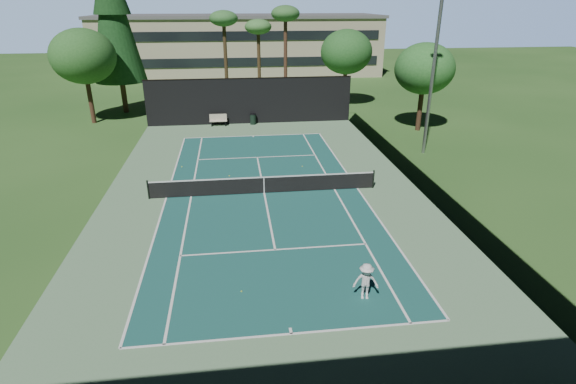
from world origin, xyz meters
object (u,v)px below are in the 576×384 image
at_px(tennis_ball_c, 302,166).
at_px(tennis_ball_a, 241,291).
at_px(trash_bin, 253,119).
at_px(player, 366,281).
at_px(tennis_ball_b, 229,176).
at_px(tennis_net, 264,184).
at_px(tennis_ball_d, 182,167).
at_px(park_bench, 218,120).

bearing_deg(tennis_ball_c, tennis_ball_a, -108.17).
xyz_separation_m(tennis_ball_a, trash_bin, (1.77, 24.99, 0.45)).
height_order(player, tennis_ball_c, player).
distance_m(tennis_ball_b, tennis_ball_c, 4.94).
relative_size(tennis_net, tennis_ball_d, 165.49).
xyz_separation_m(tennis_ball_a, park_bench, (-1.28, 24.85, 0.52)).
height_order(player, park_bench, player).
bearing_deg(player, tennis_net, 117.38).
xyz_separation_m(player, tennis_ball_c, (-0.11, 14.38, -0.70)).
distance_m(tennis_ball_a, tennis_ball_c, 14.15).
bearing_deg(trash_bin, tennis_ball_d, -116.34).
distance_m(tennis_ball_b, park_bench, 12.60).
relative_size(player, tennis_ball_c, 23.41).
distance_m(tennis_net, tennis_ball_c, 5.03).
bearing_deg(park_bench, tennis_ball_b, -85.99).
height_order(park_bench, trash_bin, park_bench).
distance_m(player, park_bench, 26.44).
bearing_deg(tennis_ball_c, park_bench, 116.50).
bearing_deg(tennis_net, park_bench, 100.39).
height_order(tennis_ball_a, trash_bin, trash_bin).
bearing_deg(tennis_net, trash_bin, 89.26).
height_order(tennis_ball_a, tennis_ball_b, tennis_ball_b).
bearing_deg(tennis_ball_a, trash_bin, 85.95).
xyz_separation_m(tennis_net, tennis_ball_d, (-5.07, 5.01, -0.52)).
height_order(player, tennis_ball_d, player).
relative_size(tennis_ball_b, trash_bin, 0.07).
distance_m(player, tennis_ball_c, 14.40).
relative_size(player, park_bench, 0.97).
relative_size(player, tennis_ball_d, 18.69).
bearing_deg(tennis_ball_c, trash_bin, 102.88).
bearing_deg(tennis_ball_d, trash_bin, 63.66).
height_order(tennis_ball_a, tennis_ball_d, tennis_ball_d).
xyz_separation_m(tennis_ball_b, tennis_ball_c, (4.81, 1.15, -0.00)).
bearing_deg(tennis_ball_d, tennis_ball_b, -33.43).
bearing_deg(tennis_ball_b, trash_bin, 80.31).
bearing_deg(tennis_ball_b, tennis_net, -56.43).
height_order(tennis_ball_a, park_bench, park_bench).
bearing_deg(trash_bin, tennis_ball_a, -94.05).
relative_size(tennis_ball_a, tennis_ball_c, 0.98).
distance_m(park_bench, trash_bin, 3.05).
distance_m(tennis_net, trash_bin, 15.66).
height_order(tennis_ball_c, park_bench, park_bench).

